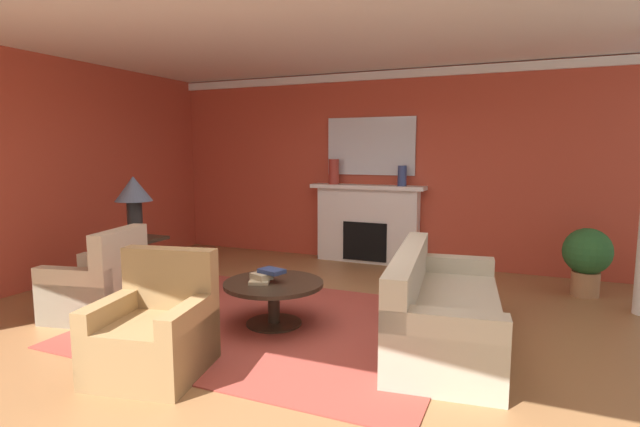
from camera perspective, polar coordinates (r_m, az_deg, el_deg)
The scene contains 20 objects.
ground_plane at distance 5.06m, azimuth -2.50°, elevation -12.94°, with size 9.52×9.52×0.00m, color olive.
wall_fireplace at distance 7.74m, azimuth 7.77°, elevation 5.30°, with size 7.93×0.12×2.97m, color #B7422D.
wall_window at distance 7.38m, azimuth -28.54°, elevation 4.38°, with size 0.12×6.85×2.97m, color #B7422D.
ceiling_panel at distance 5.17m, azimuth -1.15°, elevation 21.29°, with size 7.93×6.85×0.06m, color white.
crown_moulding at distance 7.74m, azimuth 7.79°, elevation 15.73°, with size 7.93×0.08×0.12m, color white.
area_rug at distance 5.09m, azimuth -5.39°, elevation -12.77°, with size 3.48×2.78×0.01m, color #993D33.
fireplace at distance 7.69m, azimuth 5.54°, elevation -1.46°, with size 1.80×0.35×1.22m.
mantel_mirror at distance 7.72m, azimuth 5.94°, elevation 7.82°, with size 1.41×0.04×0.89m, color silver.
sofa at distance 4.65m, azimuth 13.97°, elevation -11.15°, with size 1.15×2.19×0.85m.
armchair_near_window at distance 5.73m, azimuth -24.47°, elevation -7.96°, with size 0.95×0.95×0.95m.
armchair_facing_fireplace at distance 4.20m, azimuth -18.74°, elevation -13.24°, with size 0.94×0.94×0.95m.
coffee_table at distance 4.99m, azimuth -5.43°, elevation -9.21°, with size 1.00×1.00×0.45m.
side_table at distance 6.41m, azimuth -20.58°, elevation -5.32°, with size 0.56×0.56×0.70m.
table_lamp at distance 6.29m, azimuth -20.92°, elevation 2.04°, with size 0.44×0.44×0.75m.
vase_mantel_right at distance 7.42m, azimuth 9.57°, elevation 4.36°, with size 0.13×0.13×0.31m, color navy.
vase_mantel_left at distance 7.75m, azimuth 1.62°, elevation 4.90°, with size 0.17×0.17×0.39m, color #9E3328.
book_red_cover at distance 4.91m, azimuth -7.10°, elevation -7.91°, with size 0.20×0.17×0.03m, color tan.
book_art_folio at distance 4.95m, azimuth -6.84°, elevation -7.26°, with size 0.20×0.15×0.06m, color tan.
book_small_novel at distance 4.94m, azimuth -5.67°, elevation -6.70°, with size 0.25×0.17×0.04m, color navy.
potted_plant at distance 6.72m, azimuth 28.74°, elevation -4.38°, with size 0.56×0.56×0.83m.
Camera 1 is at (2.07, -4.27, 1.76)m, focal length 27.40 mm.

